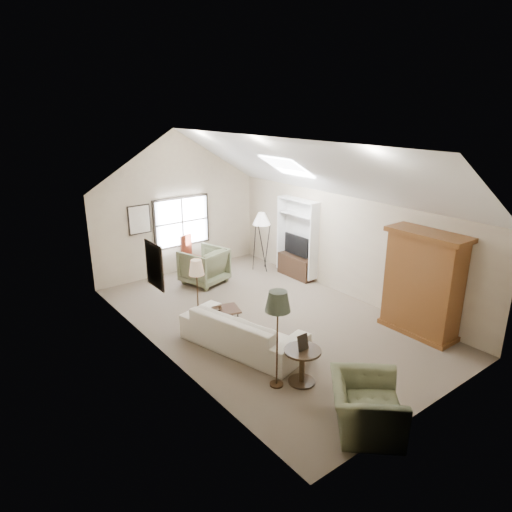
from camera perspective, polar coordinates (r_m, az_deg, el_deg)
room_shell at (r=9.38m, az=1.51°, el=9.90°), size 5.01×8.01×4.00m
window at (r=13.04m, az=-9.24°, el=4.25°), size 1.72×0.08×1.42m
skylight at (r=10.89m, az=3.90°, el=11.14°), size 0.80×1.20×0.52m
wall_art at (r=10.38m, az=-13.55°, el=1.85°), size 1.97×3.71×0.88m
armoire at (r=9.99m, az=20.15°, el=-3.27°), size 0.60×1.50×2.20m
tv_alcove at (r=12.51m, az=5.17°, el=2.38°), size 0.32×1.30×2.10m
media_console at (r=12.76m, az=4.99°, el=-1.30°), size 0.34×1.18×0.60m
tv_panel at (r=12.56m, az=5.07°, el=1.36°), size 0.05×0.90×0.55m
sofa at (r=9.10m, az=-1.66°, el=-9.26°), size 1.64×2.73×0.75m
armchair_near at (r=7.26m, az=13.56°, el=-17.79°), size 1.54×1.55×0.76m
armchair_far at (r=12.28m, az=-6.53°, el=-1.24°), size 1.29×1.31×0.97m
coffee_table at (r=9.81m, az=-4.86°, el=-8.02°), size 1.05×0.77×0.48m
bowl at (r=9.69m, az=-4.91°, el=-6.61°), size 0.28×0.28×0.06m
side_table at (r=8.11m, az=5.77°, el=-13.53°), size 0.79×0.79×0.64m
side_chair at (r=13.12m, az=-8.07°, el=0.24°), size 0.52×0.52×1.07m
tripod_lamp at (r=13.06m, az=0.69°, el=1.87°), size 0.64×0.64×1.74m
dark_lamp at (r=7.72m, az=2.67°, el=-10.32°), size 0.53×0.53×1.79m
tan_lamp at (r=9.68m, az=-7.32°, el=-4.81°), size 0.39×0.39×1.60m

